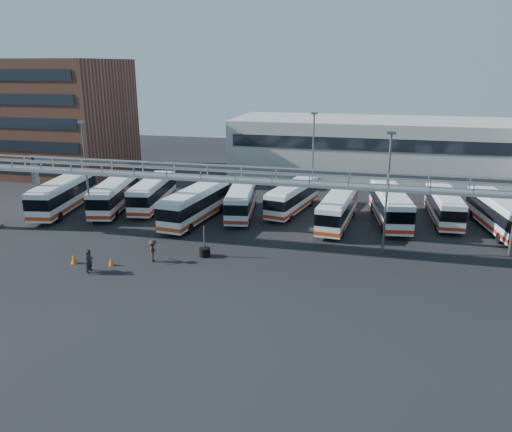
% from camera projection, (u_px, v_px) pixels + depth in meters
% --- Properties ---
extents(ground, '(140.00, 140.00, 0.00)m').
position_uv_depth(ground, '(222.00, 271.00, 38.34)').
color(ground, black).
rests_on(ground, ground).
extents(gantry, '(51.40, 5.15, 7.10)m').
position_uv_depth(gantry, '(241.00, 185.00, 42.20)').
color(gantry, '#93969B').
rests_on(gantry, ground).
extents(apartment_building, '(18.00, 15.00, 16.00)m').
position_uv_depth(apartment_building, '(57.00, 117.00, 71.57)').
color(apartment_building, brown).
rests_on(apartment_building, ground).
extents(warehouse, '(42.00, 14.00, 8.00)m').
position_uv_depth(warehouse, '(384.00, 148.00, 69.81)').
color(warehouse, '#9E9E99').
rests_on(warehouse, ground).
extents(light_pole_left, '(0.70, 0.35, 10.21)m').
position_uv_depth(light_pole_left, '(86.00, 168.00, 47.72)').
color(light_pole_left, '#4C4F54').
rests_on(light_pole_left, ground).
extents(light_pole_mid, '(0.70, 0.35, 10.21)m').
position_uv_depth(light_pole_mid, '(387.00, 187.00, 40.48)').
color(light_pole_mid, '#4C4F54').
rests_on(light_pole_mid, ground).
extents(light_pole_back, '(0.70, 0.35, 10.21)m').
position_uv_depth(light_pole_back, '(313.00, 153.00, 56.23)').
color(light_pole_back, '#4C4F54').
rests_on(light_pole_back, ground).
extents(bus_0, '(4.37, 11.65, 3.46)m').
position_uv_depth(bus_0, '(63.00, 194.00, 53.46)').
color(bus_0, silver).
rests_on(bus_0, ground).
extents(bus_1, '(4.59, 11.05, 3.27)m').
position_uv_depth(bus_1, '(114.00, 194.00, 53.81)').
color(bus_1, silver).
rests_on(bus_1, ground).
extents(bus_2, '(3.86, 10.83, 3.22)m').
position_uv_depth(bus_2, '(153.00, 192.00, 54.82)').
color(bus_2, silver).
rests_on(bus_2, ground).
extents(bus_3, '(3.84, 11.37, 3.39)m').
position_uv_depth(bus_3, '(195.00, 204.00, 49.96)').
color(bus_3, silver).
rests_on(bus_3, ground).
extents(bus_4, '(3.91, 10.52, 3.12)m').
position_uv_depth(bus_4, '(242.00, 199.00, 52.14)').
color(bus_4, silver).
rests_on(bus_4, ground).
extents(bus_5, '(4.38, 10.40, 3.08)m').
position_uv_depth(bus_5, '(292.00, 197.00, 53.27)').
color(bus_5, silver).
rests_on(bus_5, ground).
extents(bus_6, '(3.37, 10.56, 3.15)m').
position_uv_depth(bus_6, '(338.00, 209.00, 48.69)').
color(bus_6, silver).
rests_on(bus_6, ground).
extents(bus_7, '(4.26, 11.38, 3.38)m').
position_uv_depth(bus_7, '(390.00, 205.00, 49.66)').
color(bus_7, silver).
rests_on(bus_7, ground).
extents(bus_8, '(2.90, 10.32, 3.10)m').
position_uv_depth(bus_8, '(444.00, 205.00, 50.14)').
color(bus_8, silver).
rests_on(bus_8, ground).
extents(bus_9, '(4.31, 11.03, 3.27)m').
position_uv_depth(bus_9, '(499.00, 213.00, 47.10)').
color(bus_9, silver).
rests_on(bus_9, ground).
extents(pedestrian_a, '(0.52, 0.71, 1.81)m').
position_uv_depth(pedestrian_a, '(89.00, 262.00, 37.75)').
color(pedestrian_a, black).
rests_on(pedestrian_a, ground).
extents(pedestrian_b, '(0.73, 0.90, 1.73)m').
position_uv_depth(pedestrian_b, '(90.00, 260.00, 38.17)').
color(pedestrian_b, '#221E2A').
rests_on(pedestrian_b, ground).
extents(pedestrian_c, '(0.97, 1.33, 1.84)m').
position_uv_depth(pedestrian_c, '(153.00, 251.00, 40.02)').
color(pedestrian_c, '#322521').
rests_on(pedestrian_c, ground).
extents(cone_left, '(0.56, 0.56, 0.79)m').
position_uv_depth(cone_left, '(74.00, 259.00, 39.78)').
color(cone_left, orange).
rests_on(cone_left, ground).
extents(cone_right, '(0.53, 0.53, 0.67)m').
position_uv_depth(cone_right, '(111.00, 261.00, 39.40)').
color(cone_right, orange).
rests_on(cone_right, ground).
extents(tire_stack, '(0.92, 0.92, 2.64)m').
position_uv_depth(tire_stack, '(205.00, 251.00, 41.26)').
color(tire_stack, black).
rests_on(tire_stack, ground).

